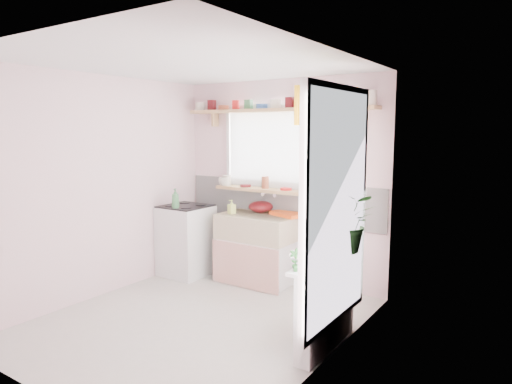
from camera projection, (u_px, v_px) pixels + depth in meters
The scene contains 19 objects.
room at pixel (299, 180), 4.70m from camera, with size 3.20×3.20×3.20m.
sink_unit at pixel (257, 248), 5.63m from camera, with size 0.95×0.65×1.11m.
cooker at pixel (186, 240), 5.95m from camera, with size 0.58×0.58×0.93m.
radiator_ledge at pixel (326, 303), 3.94m from camera, with size 0.22×0.95×0.78m.
windowsill at pixel (265, 190), 5.69m from camera, with size 1.40×0.22×0.04m, color tan.
pine_shelf at pixel (275, 110), 5.47m from camera, with size 2.52×0.24×0.04m, color tan.
shelf_crockery at pixel (274, 104), 5.47m from camera, with size 2.47×0.11×0.12m.
sill_crockery at pixel (265, 184), 5.68m from camera, with size 1.35×0.11×0.12m.
dish_tray at pixel (290, 214), 5.55m from camera, with size 0.43×0.32×0.04m, color #FF5916.
colander at pixel (261, 207), 5.78m from camera, with size 0.31×0.31×0.14m, color #5B0F14.
jade_plant at pixel (349, 222), 4.15m from camera, with size 0.50×0.43×0.56m, color #38702C.
fruit_bowl at pixel (309, 259), 3.81m from camera, with size 0.34×0.34×0.08m, color silver.
herb_pot at pixel (295, 260), 3.60m from camera, with size 0.10×0.07×0.18m, color #2A6A2B.
soap_bottle_sink at pixel (232, 207), 5.66m from camera, with size 0.08×0.08×0.17m, color #D5EB68.
sill_cup at pixel (224, 182), 5.97m from camera, with size 0.14×0.14×0.11m, color beige.
sill_bowl at pixel (308, 189), 5.42m from camera, with size 0.20×0.20×0.06m, color teal.
shelf_vase at pixel (302, 101), 5.33m from camera, with size 0.17×0.17×0.17m, color #9E5430.
cooker_bottle at pixel (175, 198), 5.67m from camera, with size 0.10×0.10×0.25m, color #43874D.
fruit at pixel (311, 252), 3.80m from camera, with size 0.20×0.14×0.10m.
Camera 1 is at (2.89, -3.27, 1.89)m, focal length 32.00 mm.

